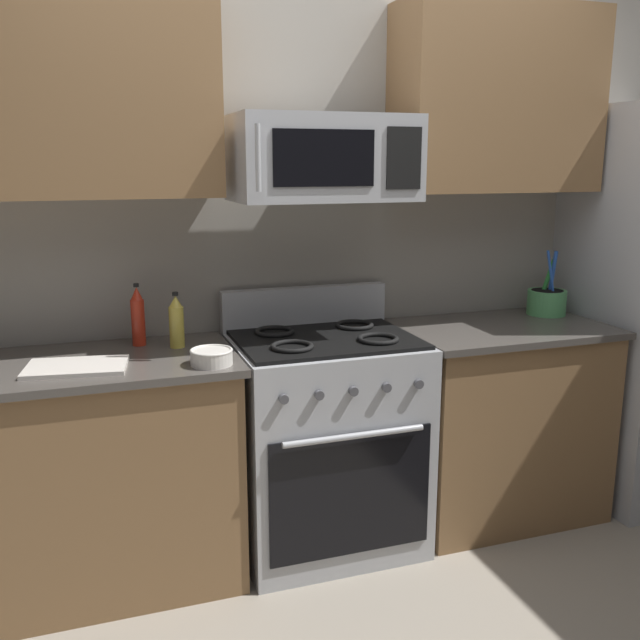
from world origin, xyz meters
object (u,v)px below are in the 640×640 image
(microwave, at_px, (323,158))
(cutting_board, at_px, (76,367))
(bottle_hot_sauce, at_px, (138,317))
(range_oven, at_px, (325,439))
(utensil_crock, at_px, (547,301))
(prep_bowl, at_px, (211,356))
(bottle_oil, at_px, (176,322))

(microwave, relative_size, cutting_board, 2.04)
(microwave, relative_size, bottle_hot_sauce, 2.82)
(range_oven, relative_size, utensil_crock, 3.43)
(microwave, height_order, bottle_hot_sauce, microwave)
(cutting_board, xyz_separation_m, bottle_hot_sauce, (0.24, 0.27, 0.11))
(cutting_board, distance_m, prep_bowl, 0.48)
(utensil_crock, relative_size, cutting_board, 0.91)
(range_oven, bearing_deg, microwave, 90.07)
(microwave, xyz_separation_m, bottle_oil, (-0.59, 0.07, -0.64))
(utensil_crock, bearing_deg, bottle_hot_sauce, 178.83)
(range_oven, relative_size, prep_bowl, 6.95)
(range_oven, relative_size, bottle_oil, 4.86)
(utensil_crock, relative_size, bottle_hot_sauce, 1.25)
(microwave, distance_m, cutting_board, 1.23)
(cutting_board, height_order, bottle_hot_sauce, bottle_hot_sauce)
(cutting_board, relative_size, prep_bowl, 2.23)
(cutting_board, height_order, bottle_oil, bottle_oil)
(range_oven, distance_m, microwave, 1.18)
(range_oven, xyz_separation_m, utensil_crock, (1.19, 0.14, 0.50))
(utensil_crock, xyz_separation_m, prep_bowl, (-1.70, -0.34, -0.04))
(bottle_hot_sauce, distance_m, prep_bowl, 0.45)
(microwave, xyz_separation_m, bottle_hot_sauce, (-0.74, 0.15, -0.62))
(bottle_oil, bearing_deg, utensil_crock, 1.37)
(range_oven, xyz_separation_m, bottle_hot_sauce, (-0.74, 0.18, 0.55))
(bottle_hot_sauce, xyz_separation_m, prep_bowl, (0.23, -0.38, -0.09))
(cutting_board, bearing_deg, range_oven, 5.64)
(microwave, height_order, cutting_board, microwave)
(bottle_hot_sauce, bearing_deg, cutting_board, -131.52)
(utensil_crock, bearing_deg, range_oven, -173.37)
(range_oven, relative_size, cutting_board, 3.12)
(range_oven, distance_m, cutting_board, 1.08)
(prep_bowl, bearing_deg, microwave, 23.89)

